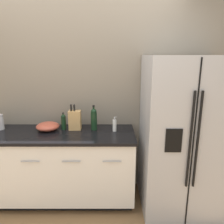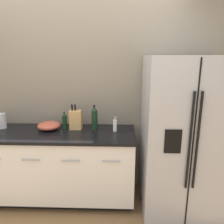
# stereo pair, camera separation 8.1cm
# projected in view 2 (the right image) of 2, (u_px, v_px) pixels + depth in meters

# --- Properties ---
(wall_back) EXTENTS (10.00, 0.05, 2.60)m
(wall_back) POSITION_uv_depth(u_px,v_px,m) (81.00, 93.00, 2.82)
(wall_back) COLOR gray
(wall_back) RESTS_ON ground_plane
(counter_unit) EXTENTS (1.83, 0.64, 0.90)m
(counter_unit) POSITION_uv_depth(u_px,v_px,m) (60.00, 165.00, 2.71)
(counter_unit) COLOR black
(counter_unit) RESTS_ON ground_plane
(refrigerator) EXTENTS (0.86, 0.79, 1.78)m
(refrigerator) POSITION_uv_depth(u_px,v_px,m) (181.00, 136.00, 2.48)
(refrigerator) COLOR #B2B2B5
(refrigerator) RESTS_ON ground_plane
(knife_block) EXTENTS (0.14, 0.10, 0.32)m
(knife_block) POSITION_uv_depth(u_px,v_px,m) (76.00, 120.00, 2.66)
(knife_block) COLOR tan
(knife_block) RESTS_ON counter_unit
(wine_bottle) EXTENTS (0.07, 0.07, 0.30)m
(wine_bottle) POSITION_uv_depth(u_px,v_px,m) (95.00, 118.00, 2.65)
(wine_bottle) COLOR black
(wine_bottle) RESTS_ON counter_unit
(soap_dispenser) EXTENTS (0.05, 0.05, 0.18)m
(soap_dispenser) POSITION_uv_depth(u_px,v_px,m) (115.00, 125.00, 2.60)
(soap_dispenser) COLOR white
(soap_dispenser) RESTS_ON counter_unit
(oil_bottle) EXTENTS (0.06, 0.06, 0.21)m
(oil_bottle) POSITION_uv_depth(u_px,v_px,m) (65.00, 121.00, 2.68)
(oil_bottle) COLOR black
(oil_bottle) RESTS_ON counter_unit
(steel_canister) EXTENTS (0.10, 0.10, 0.20)m
(steel_canister) POSITION_uv_depth(u_px,v_px,m) (2.00, 121.00, 2.70)
(steel_canister) COLOR #B7B7BA
(steel_canister) RESTS_ON counter_unit
(mixing_bowl) EXTENTS (0.28, 0.28, 0.10)m
(mixing_bowl) POSITION_uv_depth(u_px,v_px,m) (49.00, 126.00, 2.67)
(mixing_bowl) COLOR #B24C38
(mixing_bowl) RESTS_ON counter_unit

